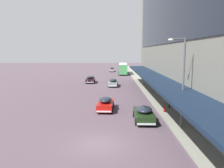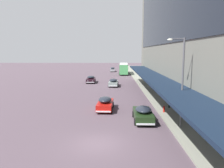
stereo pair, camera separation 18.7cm
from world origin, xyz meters
The scene contains 10 objects.
ground centered at (0.00, 0.00, 0.00)m, with size 240.00×240.00×0.00m, color #54444E.
transit_bus_kerbside_front centered at (3.99, 50.93, 1.84)m, with size 2.96×10.49×3.21m.
sedan_oncoming_rear centered at (0.99, 27.15, 0.75)m, with size 2.04×4.44×1.53m.
sedan_second_mid centered at (0.13, 9.40, 0.77)m, with size 1.99×4.38×1.58m.
sedan_lead_near centered at (3.98, 5.33, 0.74)m, with size 1.91×4.33×1.50m.
sedan_oncoming_front centered at (-3.98, 32.32, 0.74)m, with size 2.11×4.71×1.49m.
sedan_trailing_near centered at (0.56, 59.65, 0.74)m, with size 1.80×4.56×1.51m.
pedestrian_at_kerb centered at (7.67, 9.96, 1.18)m, with size 0.33×0.62×1.86m.
street_lamp centered at (6.83, 3.18, 4.58)m, with size 1.50×0.28×7.71m.
fire_hydrant centered at (6.63, 8.03, 0.49)m, with size 0.20×0.40×0.70m.
Camera 2 is at (1.20, -15.22, 6.67)m, focal length 35.00 mm.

